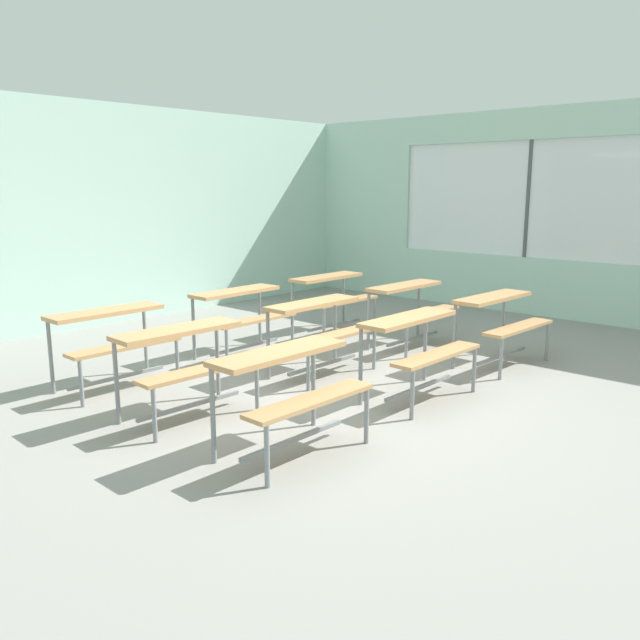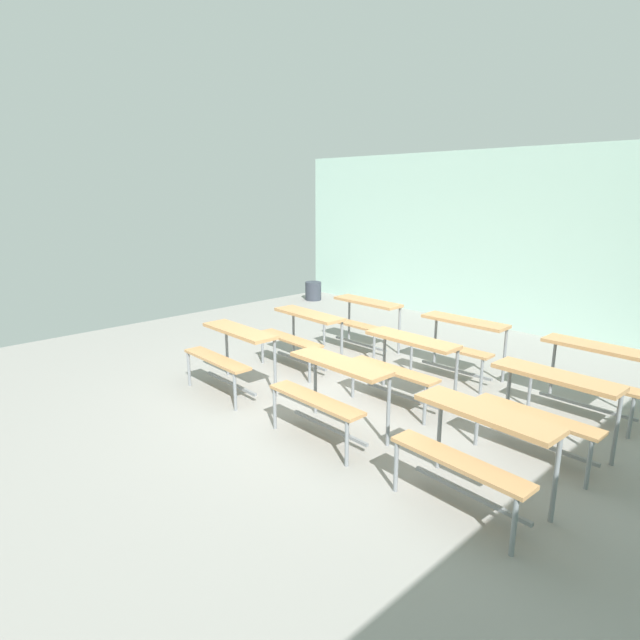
{
  "view_description": "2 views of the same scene",
  "coord_description": "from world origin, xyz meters",
  "px_view_note": "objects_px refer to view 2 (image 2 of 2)",
  "views": [
    {
      "loc": [
        -4.22,
        -3.71,
        1.9
      ],
      "look_at": [
        0.5,
        0.56,
        0.57
      ],
      "focal_mm": 36.27,
      "sensor_mm": 36.0,
      "label": 1
    },
    {
      "loc": [
        3.82,
        -3.87,
        2.33
      ],
      "look_at": [
        -0.45,
        0.23,
        0.85
      ],
      "focal_mm": 29.16,
      "sensor_mm": 36.0,
      "label": 2
    }
  ],
  "objects_px": {
    "desk_bench_r0c2": "(476,437)",
    "desk_bench_r1c2": "(549,396)",
    "desk_bench_r0c1": "(332,381)",
    "desk_bench_r2c1": "(459,335)",
    "desk_bench_r2c0": "(362,313)",
    "desk_bench_r2c2": "(593,364)",
    "trash_bin": "(313,291)",
    "desk_bench_r1c1": "(405,355)",
    "desk_bench_r1c0": "(302,327)",
    "desk_bench_r0c0": "(232,345)"
  },
  "relations": [
    {
      "from": "desk_bench_r1c1",
      "to": "desk_bench_r0c0",
      "type": "bearing_deg",
      "value": -143.58
    },
    {
      "from": "desk_bench_r0c1",
      "to": "desk_bench_r1c0",
      "type": "distance_m",
      "value": 2.04
    },
    {
      "from": "desk_bench_r2c1",
      "to": "desk_bench_r0c0",
      "type": "bearing_deg",
      "value": -125.03
    },
    {
      "from": "desk_bench_r0c1",
      "to": "desk_bench_r0c2",
      "type": "distance_m",
      "value": 1.54
    },
    {
      "from": "desk_bench_r0c0",
      "to": "desk_bench_r1c2",
      "type": "distance_m",
      "value": 3.42
    },
    {
      "from": "desk_bench_r0c2",
      "to": "desk_bench_r0c1",
      "type": "bearing_deg",
      "value": -178.37
    },
    {
      "from": "desk_bench_r1c1",
      "to": "desk_bench_r0c1",
      "type": "bearing_deg",
      "value": -88.79
    },
    {
      "from": "desk_bench_r2c2",
      "to": "trash_bin",
      "type": "height_order",
      "value": "desk_bench_r2c2"
    },
    {
      "from": "desk_bench_r1c1",
      "to": "desk_bench_r2c2",
      "type": "xyz_separation_m",
      "value": [
        1.54,
        1.18,
        0.0
      ]
    },
    {
      "from": "desk_bench_r2c2",
      "to": "trash_bin",
      "type": "relative_size",
      "value": 2.8
    },
    {
      "from": "desk_bench_r0c2",
      "to": "desk_bench_r2c0",
      "type": "bearing_deg",
      "value": 146.64
    },
    {
      "from": "desk_bench_r1c0",
      "to": "desk_bench_r0c0",
      "type": "bearing_deg",
      "value": -85.27
    },
    {
      "from": "desk_bench_r0c0",
      "to": "desk_bench_r2c1",
      "type": "distance_m",
      "value": 2.83
    },
    {
      "from": "desk_bench_r1c0",
      "to": "desk_bench_r1c2",
      "type": "bearing_deg",
      "value": 2.19
    },
    {
      "from": "desk_bench_r0c2",
      "to": "desk_bench_r1c0",
      "type": "distance_m",
      "value": 3.44
    },
    {
      "from": "desk_bench_r0c1",
      "to": "desk_bench_r1c2",
      "type": "distance_m",
      "value": 1.95
    },
    {
      "from": "desk_bench_r0c1",
      "to": "desk_bench_r1c0",
      "type": "height_order",
      "value": "same"
    },
    {
      "from": "desk_bench_r0c2",
      "to": "desk_bench_r2c2",
      "type": "distance_m",
      "value": 2.37
    },
    {
      "from": "desk_bench_r0c0",
      "to": "desk_bench_r1c2",
      "type": "xyz_separation_m",
      "value": [
        3.22,
        1.15,
        0.0
      ]
    },
    {
      "from": "desk_bench_r1c1",
      "to": "desk_bench_r2c1",
      "type": "bearing_deg",
      "value": 92.5
    },
    {
      "from": "desk_bench_r0c2",
      "to": "desk_bench_r2c0",
      "type": "distance_m",
      "value": 3.98
    },
    {
      "from": "desk_bench_r2c1",
      "to": "desk_bench_r2c2",
      "type": "relative_size",
      "value": 1.0
    },
    {
      "from": "trash_bin",
      "to": "desk_bench_r2c0",
      "type": "bearing_deg",
      "value": -31.77
    },
    {
      "from": "trash_bin",
      "to": "desk_bench_r1c2",
      "type": "bearing_deg",
      "value": -26.05
    },
    {
      "from": "desk_bench_r0c1",
      "to": "desk_bench_r2c1",
      "type": "height_order",
      "value": "same"
    },
    {
      "from": "desk_bench_r2c0",
      "to": "desk_bench_r1c0",
      "type": "bearing_deg",
      "value": -90.6
    },
    {
      "from": "desk_bench_r2c0",
      "to": "trash_bin",
      "type": "height_order",
      "value": "desk_bench_r2c0"
    },
    {
      "from": "desk_bench_r0c2",
      "to": "desk_bench_r1c1",
      "type": "bearing_deg",
      "value": 145.29
    },
    {
      "from": "desk_bench_r1c0",
      "to": "desk_bench_r2c0",
      "type": "xyz_separation_m",
      "value": [
        0.02,
        1.17,
        0.0
      ]
    },
    {
      "from": "desk_bench_r0c2",
      "to": "desk_bench_r1c2",
      "type": "relative_size",
      "value": 1.01
    },
    {
      "from": "desk_bench_r1c2",
      "to": "desk_bench_r0c0",
      "type": "bearing_deg",
      "value": -158.69
    },
    {
      "from": "desk_bench_r0c1",
      "to": "trash_bin",
      "type": "bearing_deg",
      "value": 139.25
    },
    {
      "from": "desk_bench_r1c2",
      "to": "desk_bench_r2c2",
      "type": "bearing_deg",
      "value": 94.07
    },
    {
      "from": "desk_bench_r0c0",
      "to": "desk_bench_r2c2",
      "type": "relative_size",
      "value": 1.0
    },
    {
      "from": "desk_bench_r0c0",
      "to": "desk_bench_r2c2",
      "type": "distance_m",
      "value": 3.95
    },
    {
      "from": "desk_bench_r2c0",
      "to": "trash_bin",
      "type": "distance_m",
      "value": 3.73
    },
    {
      "from": "desk_bench_r0c0",
      "to": "trash_bin",
      "type": "bearing_deg",
      "value": 127.68
    },
    {
      "from": "desk_bench_r1c2",
      "to": "desk_bench_r0c1",
      "type": "bearing_deg",
      "value": -142.58
    },
    {
      "from": "desk_bench_r0c2",
      "to": "trash_bin",
      "type": "height_order",
      "value": "desk_bench_r0c2"
    },
    {
      "from": "desk_bench_r0c0",
      "to": "desk_bench_r0c1",
      "type": "xyz_separation_m",
      "value": [
        1.64,
        0.01,
        0.0
      ]
    },
    {
      "from": "desk_bench_r0c2",
      "to": "desk_bench_r1c0",
      "type": "relative_size",
      "value": 1.0
    },
    {
      "from": "desk_bench_r1c1",
      "to": "desk_bench_r1c2",
      "type": "xyz_separation_m",
      "value": [
        1.59,
        -0.02,
        0.0
      ]
    },
    {
      "from": "desk_bench_r1c1",
      "to": "desk_bench_r2c2",
      "type": "distance_m",
      "value": 1.94
    },
    {
      "from": "desk_bench_r1c2",
      "to": "trash_bin",
      "type": "bearing_deg",
      "value": 155.58
    },
    {
      "from": "desk_bench_r0c0",
      "to": "trash_bin",
      "type": "height_order",
      "value": "desk_bench_r0c0"
    },
    {
      "from": "desk_bench_r0c0",
      "to": "desk_bench_r1c0",
      "type": "distance_m",
      "value": 1.16
    },
    {
      "from": "desk_bench_r2c2",
      "to": "desk_bench_r2c0",
      "type": "bearing_deg",
      "value": -178.85
    },
    {
      "from": "desk_bench_r0c1",
      "to": "desk_bench_r2c2",
      "type": "distance_m",
      "value": 2.8
    },
    {
      "from": "desk_bench_r2c0",
      "to": "desk_bench_r2c1",
      "type": "xyz_separation_m",
      "value": [
        1.62,
        0.01,
        0.0
      ]
    },
    {
      "from": "desk_bench_r1c1",
      "to": "desk_bench_r2c0",
      "type": "xyz_separation_m",
      "value": [
        -1.66,
        1.15,
        0.0
      ]
    }
  ]
}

